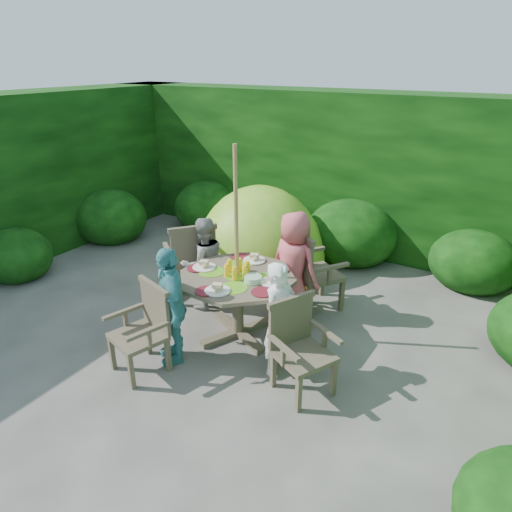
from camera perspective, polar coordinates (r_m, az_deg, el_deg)
The scene contains 13 objects.
ground at distance 5.19m, azimuth -8.55°, elevation -11.72°, with size 60.00×60.00×0.00m, color #494741.
hedge_enclosure at distance 5.59m, azimuth -0.63°, elevation 5.63°, with size 9.00×9.00×2.50m.
patio_table at distance 5.09m, azimuth -2.31°, elevation -3.65°, with size 1.75×1.75×0.92m.
parasol_pole at distance 4.90m, azimuth -2.43°, elevation 1.07°, with size 0.04×0.04×2.20m, color olive.
garden_chair_right at distance 4.42m, azimuth 5.42°, elevation -11.06°, with size 0.66×0.69×0.89m.
garden_chair_left at distance 5.99m, azimuth -8.02°, elevation -0.49°, with size 0.81×0.82×1.03m.
garden_chair_back at distance 5.74m, azimuth 6.90°, elevation -1.72°, with size 0.80×0.78×1.01m.
garden_chair_front at distance 4.79m, azimuth -13.80°, elevation -8.72°, with size 0.65×0.60×0.89m.
child_right at distance 4.54m, azimuth 3.04°, elevation -7.96°, with size 0.44×0.29×1.21m, color white.
child_left at distance 5.74m, azimuth -6.55°, elevation -0.96°, with size 0.59×0.46×1.21m, color gray.
child_back at distance 5.50m, azimuth 4.76°, elevation -1.23°, with size 0.66×0.43×1.35m, color #D65862.
child_front at distance 4.78m, azimuth -10.57°, elevation -6.09°, with size 0.75×0.31×1.28m, color teal.
dome_tent at distance 7.11m, azimuth 0.37°, elevation -1.13°, with size 2.19×2.19×2.50m.
Camera 1 is at (2.82, -3.18, 2.98)m, focal length 32.00 mm.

